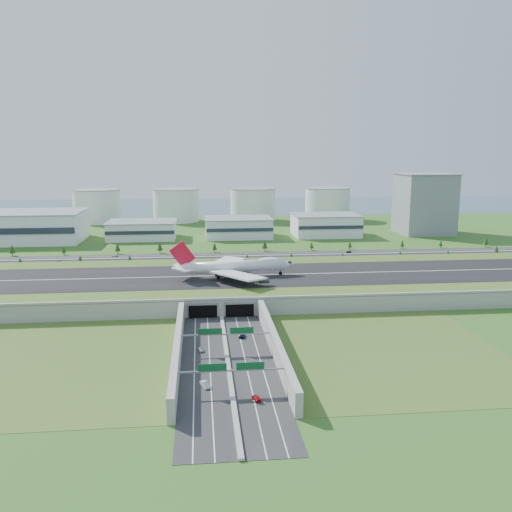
{
  "coord_description": "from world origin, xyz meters",
  "views": [
    {
      "loc": [
        -8.99,
        -291.6,
        75.4
      ],
      "look_at": [
        24.99,
        35.0,
        12.16
      ],
      "focal_mm": 38.0,
      "sensor_mm": 36.0,
      "label": 1
    }
  ],
  "objects": [
    {
      "name": "car_6",
      "position": [
        189.67,
        84.78,
        0.88
      ],
      "size": [
        5.92,
        3.84,
        1.52
      ],
      "primitive_type": "imported",
      "rotation": [
        0.0,
        0.0,
        1.83
      ],
      "color": "silver",
      "rests_on": "ground"
    },
    {
      "name": "hangar_mid_b",
      "position": [
        25.0,
        190.0,
        8.5
      ],
      "size": [
        58.0,
        42.0,
        17.0
      ],
      "primitive_type": "cube",
      "color": "white",
      "rests_on": "ground"
    },
    {
      "name": "office_tower",
      "position": [
        200.0,
        195.0,
        27.5
      ],
      "size": [
        46.0,
        46.0,
        55.0
      ],
      "primitive_type": "cube",
      "color": "gray",
      "rests_on": "ground"
    },
    {
      "name": "car_4",
      "position": [
        -106.15,
        86.13,
        0.9
      ],
      "size": [
        4.77,
        2.39,
        1.56
      ],
      "primitive_type": "imported",
      "rotation": [
        0.0,
        0.0,
        1.69
      ],
      "color": "#4C4D50",
      "rests_on": "ground"
    },
    {
      "name": "sign_gantry_near",
      "position": [
        0.0,
        -95.04,
        6.95
      ],
      "size": [
        38.7,
        0.7,
        9.8
      ],
      "color": "gray",
      "rests_on": "ground"
    },
    {
      "name": "underpass_road",
      "position": [
        0.0,
        -99.42,
        3.43
      ],
      "size": [
        38.8,
        120.4,
        8.0
      ],
      "color": "#28282B",
      "rests_on": "ground"
    },
    {
      "name": "fuel_tank_a",
      "position": [
        -120.0,
        310.0,
        17.5
      ],
      "size": [
        50.0,
        50.0,
        35.0
      ],
      "primitive_type": "cylinder",
      "color": "silver",
      "rests_on": "ground"
    },
    {
      "name": "ground",
      "position": [
        0.0,
        0.0,
        0.0
      ],
      "size": [
        1200.0,
        1200.0,
        0.0
      ],
      "primitive_type": "plane",
      "color": "#30541A",
      "rests_on": "ground"
    },
    {
      "name": "bay_water",
      "position": [
        0.0,
        480.0,
        0.03
      ],
      "size": [
        1200.0,
        260.0,
        0.06
      ],
      "primitive_type": "cube",
      "color": "#325360",
      "rests_on": "ground"
    },
    {
      "name": "car_3",
      "position": [
        7.27,
        -136.92,
        0.83
      ],
      "size": [
        2.91,
        5.16,
        1.41
      ],
      "primitive_type": "imported",
      "rotation": [
        0.0,
        0.0,
        3.34
      ],
      "color": "#AE1015",
      "rests_on": "ground"
    },
    {
      "name": "fuel_tank_c",
      "position": [
        50.0,
        310.0,
        17.5
      ],
      "size": [
        50.0,
        50.0,
        35.0
      ],
      "primitive_type": "cylinder",
      "color": "silver",
      "rests_on": "ground"
    },
    {
      "name": "hangar_mid_c",
      "position": [
        105.0,
        190.0,
        9.5
      ],
      "size": [
        58.0,
        42.0,
        19.0
      ],
      "primitive_type": "cube",
      "color": "white",
      "rests_on": "ground"
    },
    {
      "name": "north_expressway",
      "position": [
        0.0,
        95.0,
        0.06
      ],
      "size": [
        560.0,
        36.0,
        0.12
      ],
      "primitive_type": "cube",
      "color": "#28282B",
      "rests_on": "ground"
    },
    {
      "name": "sign_gantry_far",
      "position": [
        0.0,
        -130.04,
        6.95
      ],
      "size": [
        38.7,
        0.7,
        9.8
      ],
      "color": "gray",
      "rests_on": "ground"
    },
    {
      "name": "boeing_747",
      "position": [
        9.14,
        -3.3,
        14.07
      ],
      "size": [
        69.14,
        64.99,
        21.41
      ],
      "rotation": [
        0.0,
        0.0,
        0.12
      ],
      "color": "white",
      "rests_on": "airfield_deck"
    },
    {
      "name": "car_7",
      "position": [
        -71.59,
        105.13,
        0.8
      ],
      "size": [
        5.04,
        3.56,
        1.36
      ],
      "primitive_type": "imported",
      "rotation": [
        0.0,
        0.0,
        -1.17
      ],
      "color": "silver",
      "rests_on": "ground"
    },
    {
      "name": "car_2",
      "position": [
        7.44,
        -79.02,
        0.8
      ],
      "size": [
        3.27,
        5.29,
        1.37
      ],
      "primitive_type": "imported",
      "rotation": [
        0.0,
        0.0,
        2.93
      ],
      "color": "#0B1839",
      "rests_on": "ground"
    },
    {
      "name": "car_1",
      "position": [
        -8.4,
        -125.68,
        0.98
      ],
      "size": [
        3.54,
        5.54,
        1.72
      ],
      "primitive_type": "imported",
      "rotation": [
        0.0,
        0.0,
        0.36
      ],
      "color": "silver",
      "rests_on": "ground"
    },
    {
      "name": "car_5",
      "position": [
        102.84,
        102.83,
        0.81
      ],
      "size": [
        4.44,
        2.73,
        1.38
      ],
      "primitive_type": "imported",
      "rotation": [
        0.0,
        0.0,
        -1.9
      ],
      "color": "black",
      "rests_on": "ground"
    },
    {
      "name": "hangar_mid_a",
      "position": [
        -60.0,
        190.0,
        7.5
      ],
      "size": [
        58.0,
        42.0,
        15.0
      ],
      "primitive_type": "cube",
      "color": "white",
      "rests_on": "ground"
    },
    {
      "name": "fuel_tank_b",
      "position": [
        -35.0,
        310.0,
        17.5
      ],
      "size": [
        50.0,
        50.0,
        35.0
      ],
      "primitive_type": "cylinder",
      "color": "silver",
      "rests_on": "ground"
    },
    {
      "name": "airfield_deck",
      "position": [
        0.0,
        -0.09,
        4.12
      ],
      "size": [
        520.0,
        100.0,
        9.2
      ],
      "color": "gray",
      "rests_on": "ground"
    },
    {
      "name": "hangar_west",
      "position": [
        -170.0,
        185.0,
        12.5
      ],
      "size": [
        120.0,
        60.0,
        25.0
      ],
      "primitive_type": "cube",
      "color": "white",
      "rests_on": "ground"
    },
    {
      "name": "fuel_tank_d",
      "position": [
        135.0,
        310.0,
        17.5
      ],
      "size": [
        50.0,
        50.0,
        35.0
      ],
      "primitive_type": "cylinder",
      "color": "silver",
      "rests_on": "ground"
    },
    {
      "name": "tree_row",
      "position": [
        1.13,
        96.38,
        4.52
      ],
      "size": [
        505.04,
        48.62,
        8.35
      ],
      "color": "#3D2819",
      "rests_on": "ground"
    },
    {
      "name": "car_0",
      "position": [
        -9.61,
        -93.28,
        0.84
      ],
      "size": [
        2.26,
        4.4,
        1.43
      ],
      "primitive_type": "imported",
      "rotation": [
        0.0,
        0.0,
        0.14
      ],
      "color": "#B4B4B9",
      "rests_on": "ground"
    }
  ]
}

